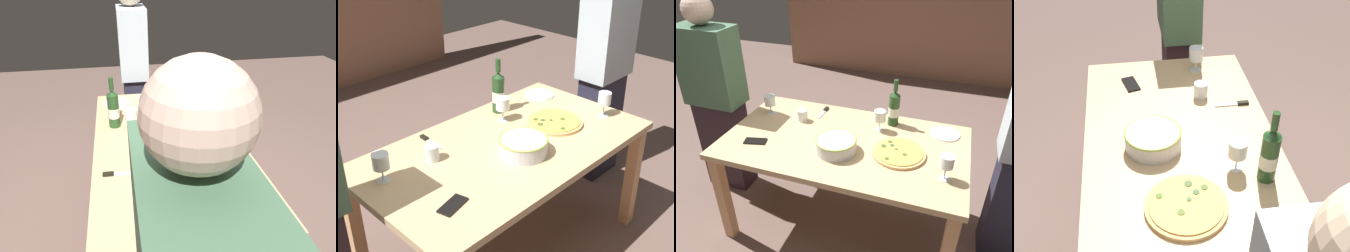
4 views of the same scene
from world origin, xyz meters
TOP-DOWN VIEW (x-y plane):
  - ground_plane at (0.00, 0.00)m, footprint 8.00×8.00m
  - dining_table at (0.00, 0.00)m, footprint 1.60×0.90m
  - pizza at (0.37, -0.04)m, footprint 0.33×0.33m
  - serving_bowl at (-0.01, -0.13)m, footprint 0.26×0.26m
  - wine_bottle at (0.26, 0.32)m, footprint 0.08×0.08m
  - wine_glass_near_pizza at (0.19, 0.21)m, footprint 0.08×0.08m
  - wine_glass_by_bottle at (-0.65, 0.18)m, footprint 0.08×0.08m
  - wine_glass_far_left at (0.66, -0.19)m, footprint 0.08×0.08m
  - cup_amber at (-0.38, 0.16)m, footprint 0.07×0.07m
  - side_plate at (0.63, 0.30)m, footprint 0.20×0.20m
  - cell_phone at (-0.55, -0.21)m, footprint 0.16×0.10m
  - pizza_knife at (-0.28, 0.33)m, footprint 0.03×0.18m
  - person_host at (-1.11, 0.14)m, footprint 0.44×0.24m

SIDE VIEW (x-z plane):
  - ground_plane at x=0.00m, z-range 0.00..0.00m
  - dining_table at x=0.00m, z-range 0.28..1.03m
  - side_plate at x=0.63m, z-range 0.75..0.76m
  - cell_phone at x=-0.55m, z-range 0.75..0.76m
  - pizza_knife at x=-0.28m, z-range 0.75..0.76m
  - pizza at x=0.37m, z-range 0.75..0.78m
  - cup_amber at x=-0.38m, z-range 0.75..0.83m
  - serving_bowl at x=-0.01m, z-range 0.75..0.84m
  - person_host at x=-1.11m, z-range 0.01..1.61m
  - wine_glass_by_bottle at x=-0.65m, z-range 0.78..0.93m
  - wine_glass_near_pizza at x=0.19m, z-range 0.78..0.93m
  - wine_glass_far_left at x=0.66m, z-range 0.78..0.94m
  - wine_bottle at x=0.26m, z-range 0.71..1.05m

